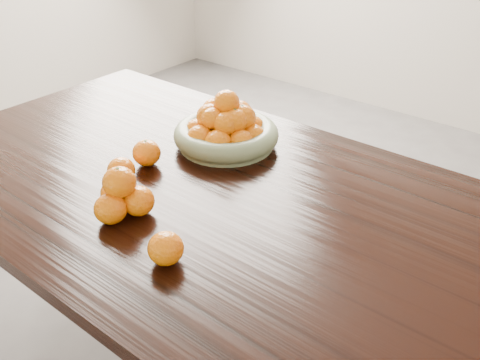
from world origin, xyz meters
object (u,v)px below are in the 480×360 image
Objects in this scene: orange_pyramid at (121,196)px; fruit_bowl at (226,129)px; loose_orange_0 at (147,153)px; dining_table at (234,228)px.

fruit_bowl is at bearing 95.61° from orange_pyramid.
loose_orange_0 is (-0.10, -0.23, -0.02)m from fruit_bowl.
loose_orange_0 reaches higher than dining_table.
loose_orange_0 is at bearing 123.76° from orange_pyramid.
fruit_bowl is at bearing 67.69° from loose_orange_0.
orange_pyramid is 1.84× the size of loose_orange_0.
loose_orange_0 is at bearing -112.31° from fruit_bowl.
dining_table is at bearing -46.12° from fruit_bowl.
fruit_bowl reaches higher than loose_orange_0.
fruit_bowl is 3.94× the size of loose_orange_0.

